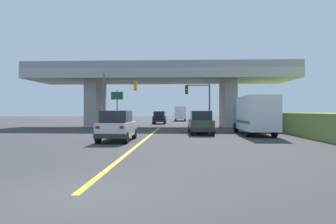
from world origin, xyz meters
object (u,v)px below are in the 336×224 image
sedan_oncoming (160,118)px  traffic_signal_nearside (201,98)px  suv_lead (117,126)px  highway_sign (117,100)px  traffic_signal_farside (115,95)px  box_truck (255,115)px  suv_crossing (201,122)px  semi_truck_distant (180,113)px

sedan_oncoming → traffic_signal_nearside: bearing=-69.0°
suv_lead → highway_sign: size_ratio=0.95×
traffic_signal_farside → box_truck: bearing=-24.8°
traffic_signal_nearside → traffic_signal_farside: size_ratio=0.92×
box_truck → highway_sign: size_ratio=1.50×
suv_crossing → sedan_oncoming: bearing=103.1°
sedan_oncoming → suv_lead: bearing=-91.9°
semi_truck_distant → traffic_signal_farside: bearing=-103.2°
suv_lead → sedan_oncoming: 26.77m
box_truck → traffic_signal_farside: 14.71m
suv_lead → box_truck: 11.69m
suv_crossing → traffic_signal_farside: traffic_signal_farside is taller
traffic_signal_nearside → traffic_signal_farside: traffic_signal_farside is taller
sedan_oncoming → semi_truck_distant: size_ratio=0.64×
traffic_signal_farside → semi_truck_distant: size_ratio=0.89×
traffic_signal_nearside → suv_lead: bearing=-118.1°
suv_lead → highway_sign: 17.30m
suv_crossing → box_truck: (4.43, -0.99, 0.66)m
suv_crossing → semi_truck_distant: bearing=91.9°
suv_lead → traffic_signal_nearside: bearing=61.9°
traffic_signal_nearside → semi_truck_distant: size_ratio=0.81×
traffic_signal_farside → sedan_oncoming: bearing=76.4°
semi_truck_distant → sedan_oncoming: bearing=-102.9°
traffic_signal_farside → semi_truck_distant: traffic_signal_farside is taller
sedan_oncoming → highway_sign: 11.33m
suv_crossing → suv_lead: bearing=-134.5°
suv_lead → traffic_signal_nearside: traffic_signal_nearside is taller
box_truck → traffic_signal_nearside: 8.14m
suv_crossing → semi_truck_distant: semi_truck_distant is taller
suv_lead → box_truck: bearing=26.8°
suv_lead → suv_crossing: size_ratio=0.91×
box_truck → traffic_signal_farside: size_ratio=1.16×
suv_lead → suv_crossing: 8.65m
traffic_signal_nearside → highway_sign: traffic_signal_nearside is taller
suv_crossing → semi_truck_distant: 35.47m
traffic_signal_nearside → traffic_signal_farside: (-9.31, -0.81, 0.31)m
semi_truck_distant → highway_sign: bearing=-107.9°
suv_lead → semi_truck_distant: (4.31, 41.69, 0.59)m
suv_crossing → traffic_signal_nearside: size_ratio=0.87×
traffic_signal_nearside → traffic_signal_farside: 9.35m
traffic_signal_nearside → highway_sign: 11.23m
sedan_oncoming → box_truck: bearing=-66.1°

